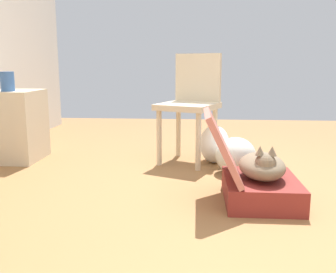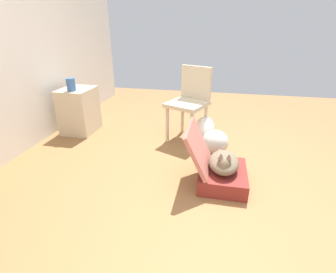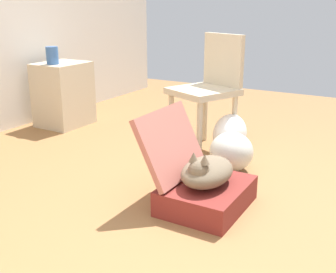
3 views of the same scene
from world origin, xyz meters
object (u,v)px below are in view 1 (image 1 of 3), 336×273
(cat, at_px, (262,166))
(vase_tall, at_px, (7,81))
(plastic_bag_white, at_px, (236,155))
(plastic_bag_clear, at_px, (214,144))
(suitcase_base, at_px, (261,190))
(side_table, at_px, (16,125))
(chair, at_px, (191,101))

(cat, relative_size, vase_tall, 2.98)
(plastic_bag_white, relative_size, plastic_bag_clear, 0.90)
(cat, relative_size, plastic_bag_white, 1.53)
(suitcase_base, bearing_deg, side_table, 65.37)
(cat, bearing_deg, vase_tall, 67.87)
(plastic_bag_clear, bearing_deg, side_table, 91.22)
(cat, xyz_separation_m, vase_tall, (0.82, 2.01, 0.47))
(plastic_bag_clear, relative_size, vase_tall, 2.16)
(plastic_bag_clear, height_order, vase_tall, vase_tall)
(plastic_bag_clear, relative_size, chair, 0.38)
(cat, xyz_separation_m, chair, (1.01, 0.46, 0.30))
(side_table, bearing_deg, vase_tall, -173.96)
(side_table, relative_size, vase_tall, 3.78)
(suitcase_base, xyz_separation_m, cat, (-0.01, 0.00, 0.16))
(plastic_bag_clear, xyz_separation_m, side_table, (-0.04, 1.77, 0.15))
(cat, relative_size, chair, 0.52)
(cat, xyz_separation_m, plastic_bag_white, (0.64, 0.10, -0.09))
(suitcase_base, bearing_deg, plastic_bag_white, 8.79)
(plastic_bag_white, height_order, side_table, side_table)
(plastic_bag_white, bearing_deg, plastic_bag_clear, 24.06)
(vase_tall, bearing_deg, cat, -112.13)
(side_table, distance_m, vase_tall, 0.41)
(side_table, bearing_deg, cat, -114.90)
(suitcase_base, relative_size, plastic_bag_white, 1.70)
(suitcase_base, height_order, side_table, side_table)
(cat, height_order, side_table, side_table)
(cat, relative_size, plastic_bag_clear, 1.38)
(plastic_bag_clear, xyz_separation_m, vase_tall, (-0.16, 1.76, 0.55))
(chair, bearing_deg, plastic_bag_white, -23.44)
(plastic_bag_clear, bearing_deg, cat, -165.76)
(chair, bearing_deg, plastic_bag_clear, 12.77)
(chair, bearing_deg, cat, -42.91)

